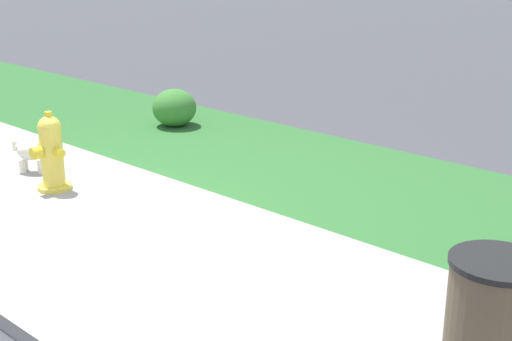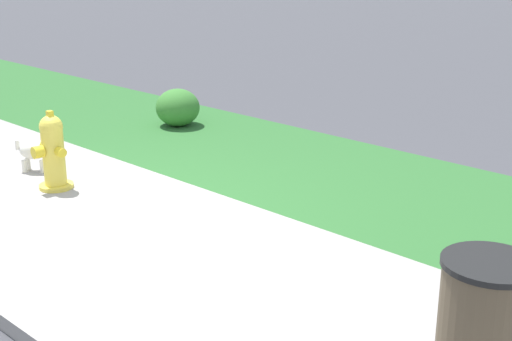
% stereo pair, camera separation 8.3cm
% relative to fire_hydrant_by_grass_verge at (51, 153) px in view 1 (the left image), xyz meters
% --- Properties ---
extents(ground_plane, '(120.00, 120.00, 0.00)m').
position_rel_fire_hydrant_by_grass_verge_xyz_m(ground_plane, '(1.07, -0.28, -0.39)').
color(ground_plane, '#424247').
extents(sidewalk_pavement, '(18.00, 2.56, 0.01)m').
position_rel_fire_hydrant_by_grass_verge_xyz_m(sidewalk_pavement, '(1.07, -0.28, -0.38)').
color(sidewalk_pavement, '#9E9993').
rests_on(sidewalk_pavement, ground).
extents(grass_verge, '(18.00, 2.51, 0.01)m').
position_rel_fire_hydrant_by_grass_verge_xyz_m(grass_verge, '(1.07, 2.26, -0.38)').
color(grass_verge, '#2D662D').
rests_on(grass_verge, ground).
extents(fire_hydrant_by_grass_verge, '(0.40, 0.38, 0.80)m').
position_rel_fire_hydrant_by_grass_verge_xyz_m(fire_hydrant_by_grass_verge, '(0.00, 0.00, 0.00)').
color(fire_hydrant_by_grass_verge, yellow).
rests_on(fire_hydrant_by_grass_verge, ground).
extents(small_white_dog, '(0.40, 0.38, 0.41)m').
position_rel_fire_hydrant_by_grass_verge_xyz_m(small_white_dog, '(-0.60, 0.17, -0.15)').
color(small_white_dog, silver).
rests_on(small_white_dog, ground).
extents(shrub_bush_far_verge, '(0.58, 0.58, 0.50)m').
position_rel_fire_hydrant_by_grass_verge_xyz_m(shrub_bush_far_verge, '(-1.03, 2.50, -0.14)').
color(shrub_bush_far_verge, '#3D7F33').
rests_on(shrub_bush_far_verge, ground).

